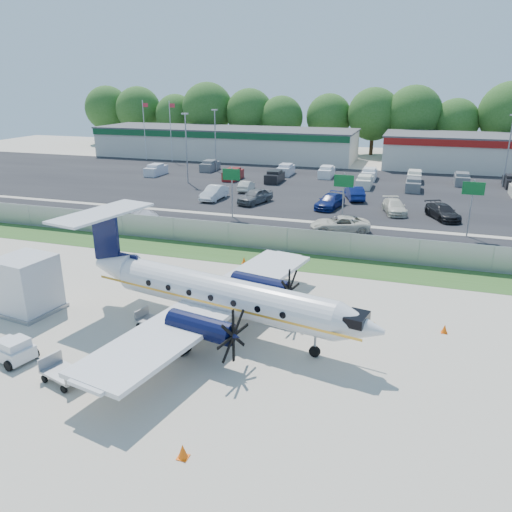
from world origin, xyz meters
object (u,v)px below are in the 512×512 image
(aircraft, at_px, (217,293))
(pushback_tug, at_px, (12,350))
(baggage_cart_far, at_px, (153,321))
(baggage_cart_near, at_px, (64,372))
(service_container, at_px, (27,286))

(aircraft, relative_size, pushback_tug, 7.52)
(pushback_tug, relative_size, baggage_cart_far, 1.24)
(aircraft, bearing_deg, baggage_cart_near, -124.89)
(baggage_cart_far, relative_size, service_container, 0.58)
(pushback_tug, height_order, baggage_cart_near, pushback_tug)
(baggage_cart_near, xyz_separation_m, baggage_cart_far, (1.23, 5.92, -0.06))
(baggage_cart_far, bearing_deg, service_container, -177.74)
(aircraft, distance_m, baggage_cart_far, 3.99)
(service_container, bearing_deg, aircraft, 5.75)
(baggage_cart_near, relative_size, baggage_cart_far, 1.14)
(aircraft, xyz_separation_m, service_container, (-11.45, -1.15, -0.62))
(aircraft, height_order, service_container, aircraft)
(baggage_cart_far, bearing_deg, pushback_tug, -133.29)
(pushback_tug, relative_size, service_container, 0.72)
(baggage_cart_far, xyz_separation_m, service_container, (-7.98, -0.31, 1.13))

